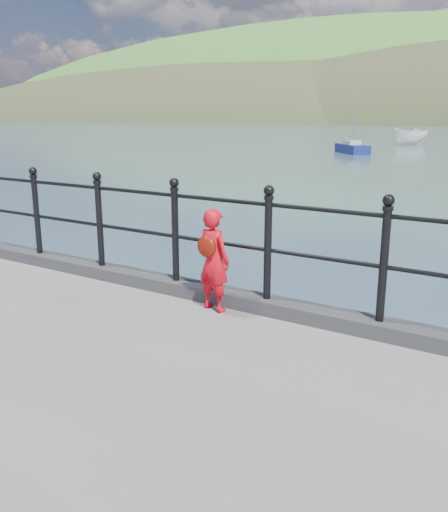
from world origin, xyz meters
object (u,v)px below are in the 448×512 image
Objects in this scene: child at (213,260)px; sailboat_port at (352,149)px; railing at (219,229)px; launch_white at (410,136)px.

sailboat_port is (-12.20, 38.67, -1.22)m from child.
railing is at bearing -22.99° from sailboat_port.
child is 54.87m from launch_white.
launch_white is (-11.40, 53.67, -0.69)m from child.
railing is 2.73× the size of sailboat_port.
sailboat_port reaches higher than child.
sailboat_port is at bearing 107.48° from railing.
sailboat_port reaches higher than railing.
child is 40.56m from sailboat_port.
launch_white is at bearing 101.95° from railing.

